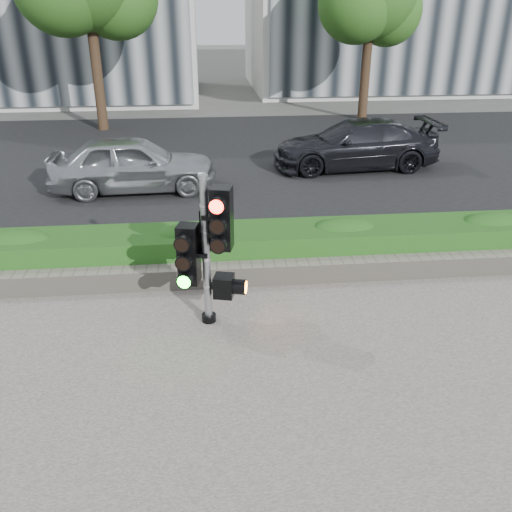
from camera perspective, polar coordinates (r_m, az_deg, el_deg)
The scene contains 9 objects.
ground at distance 7.37m, azimuth 2.36°, elevation -9.81°, with size 120.00×120.00×0.00m, color #51514C.
sidewalk at distance 5.52m, azimuth 6.24°, elevation -24.53°, with size 16.00×11.00×0.03m, color #9E9389.
road at distance 16.55m, azimuth -2.42°, elevation 10.29°, with size 60.00×13.00×0.02m, color black.
curb at distance 10.07m, azimuth -0.06°, elevation 0.69°, with size 60.00×0.25×0.12m, color gray.
stone_wall at distance 8.89m, azimuth 0.72°, elevation -1.78°, with size 12.00×0.32×0.34m, color gray.
hedge at distance 9.40m, azimuth 0.29°, elevation 0.92°, with size 12.00×1.00×0.68m, color #40882A.
traffic_signal at distance 7.41m, azimuth -5.03°, elevation 1.30°, with size 0.80×0.64×2.19m.
car_silver at distance 13.62m, azimuth -12.80°, elevation 9.44°, with size 1.60×3.97×1.35m, color #A5A7AC.
car_dark at distance 15.54m, azimuth 10.41°, elevation 11.48°, with size 1.85×4.55×1.32m, color black.
Camera 1 is at (-0.89, -5.99, 4.20)m, focal length 38.00 mm.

